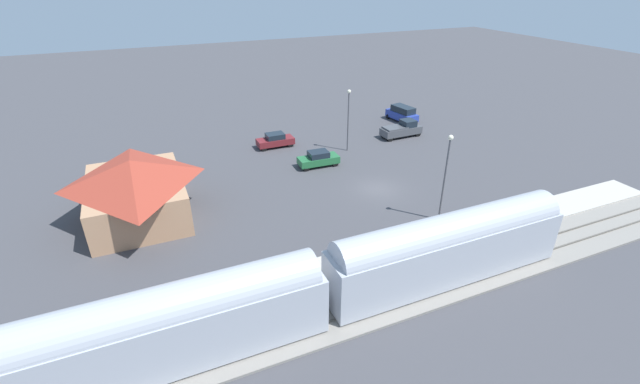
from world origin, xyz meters
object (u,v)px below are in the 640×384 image
Objects in this scene: light_pole_near_platform at (446,168)px; passenger_train at (325,281)px; pedestrian_on_platform at (358,254)px; pickup_charcoal at (402,129)px; light_pole_lot_center at (348,113)px; sedan_maroon at (275,140)px; suv_blue at (402,113)px; station_building at (135,188)px; sedan_green at (318,159)px.

passenger_train is at bearing 115.83° from light_pole_near_platform.
pickup_charcoal is at bearing -39.46° from pedestrian_on_platform.
pedestrian_on_platform is at bearing 155.05° from light_pole_lot_center.
sedan_maroon is 0.87× the size of suv_blue.
passenger_train is at bearing -151.22° from station_building.
passenger_train is 21.14× the size of pedestrian_on_platform.
light_pole_near_platform is at bearing -64.17° from passenger_train.
light_pole_near_platform is (-24.38, 12.10, 3.78)m from suv_blue.
light_pole_near_platform is (-22.16, -7.69, 4.05)m from sedan_maroon.
sedan_maroon is 16.51m from pickup_charcoal.
station_building is 38.40m from suv_blue.
suv_blue is (9.61, -17.22, 0.27)m from sedan_green.
pedestrian_on_platform reaches higher than sedan_maroon.
station_building is at bearing 124.00° from sedan_maroon.
light_pole_near_platform reaches higher than station_building.
light_pole_near_platform reaches higher than suv_blue.
pickup_charcoal is at bearing -101.02° from sedan_maroon.
pedestrian_on_platform is at bearing 175.27° from sedan_maroon.
station_building reaches higher than suv_blue.
pickup_charcoal is 21.19m from light_pole_near_platform.
suv_blue is 27.48m from light_pole_near_platform.
sedan_green is (18.00, -4.66, -0.40)m from pedestrian_on_platform.
light_pole_lot_center is at bearing -121.07° from sedan_maroon.
pickup_charcoal is 0.74× the size of light_pole_lot_center.
pedestrian_on_platform is at bearing 165.48° from sedan_green.
light_pole_lot_center reaches higher than sedan_maroon.
pedestrian_on_platform is 0.22× the size of light_pole_near_platform.
sedan_maroon is at bearing 96.40° from suv_blue.
sedan_green is at bearing 107.25° from pickup_charcoal.
station_building is 19.24m from sedan_green.
light_pole_near_platform reaches higher than pedestrian_on_platform.
pedestrian_on_platform is 18.60m from sedan_green.
passenger_train is at bearing 157.52° from sedan_green.
pickup_charcoal is 0.69× the size of light_pole_near_platform.
light_pole_lot_center reaches higher than station_building.
passenger_train is at bearing 167.61° from sedan_maroon.
suv_blue is (31.17, -26.14, -1.71)m from passenger_train.
pickup_charcoal reaches higher than sedan_maroon.
sedan_maroon and sedan_green have the same top height.
light_pole_lot_center is (20.82, -9.69, 3.40)m from pedestrian_on_platform.
light_pole_lot_center is at bearing 99.34° from pickup_charcoal.
pickup_charcoal is at bearing -72.75° from sedan_green.
sedan_green is at bearing -79.26° from station_building.
suv_blue reaches higher than pedestrian_on_platform.
suv_blue is at bearing -83.60° from sedan_maroon.
sedan_maroon is 0.83× the size of pickup_charcoal.
sedan_maroon is at bearing 58.93° from light_pole_lot_center.
passenger_train is 5.77m from pedestrian_on_platform.
light_pole_near_platform is at bearing -160.87° from sedan_green.
station_building is 2.48× the size of sedan_green.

